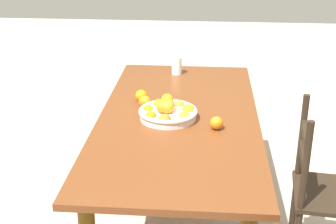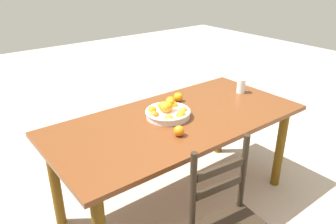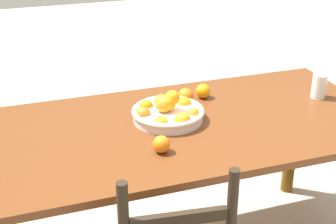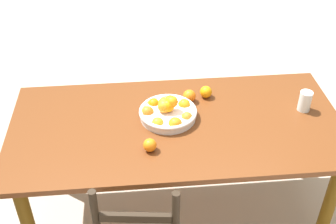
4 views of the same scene
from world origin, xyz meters
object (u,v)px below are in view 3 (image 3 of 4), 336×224
dining_table (181,143)px  orange_loose_0 (161,144)px  orange_loose_1 (186,96)px  drinking_glass (319,86)px  orange_loose_2 (203,91)px  fruit_bowl (168,112)px

dining_table → orange_loose_0: size_ratio=26.65×
dining_table → orange_loose_1: (-0.10, -0.21, 0.14)m
drinking_glass → orange_loose_0: bearing=16.5°
orange_loose_0 → orange_loose_2: (-0.37, -0.46, 0.00)m
dining_table → orange_loose_2: 0.35m
fruit_bowl → orange_loose_0: 0.30m
fruit_bowl → orange_loose_2: fruit_bowl is taller
dining_table → orange_loose_2: (-0.21, -0.24, 0.14)m
orange_loose_0 → orange_loose_2: 0.59m
fruit_bowl → orange_loose_2: (-0.25, -0.19, -0.00)m
drinking_glass → fruit_bowl: bearing=0.2°
orange_loose_2 → drinking_glass: 0.58m
fruit_bowl → orange_loose_2: size_ratio=4.55×
dining_table → orange_loose_2: size_ratio=25.83×
orange_loose_1 → dining_table: bearing=64.7°
dining_table → fruit_bowl: (0.05, -0.06, 0.14)m
dining_table → fruit_bowl: fruit_bowl is taller
dining_table → orange_loose_0: 0.30m
orange_loose_2 → fruit_bowl: bearing=36.4°
drinking_glass → dining_table: bearing=4.5°
orange_loose_0 → dining_table: bearing=-127.9°
orange_loose_1 → orange_loose_2: orange_loose_1 is taller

